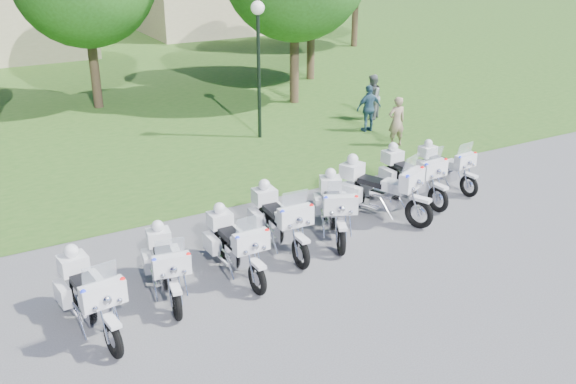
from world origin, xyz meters
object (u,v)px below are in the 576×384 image
motorcycle_5 (380,188)px  motorcycle_0 (89,294)px  motorcycle_1 (166,264)px  motorcycle_7 (445,166)px  bystander_a (396,122)px  bystander_c (369,109)px  motorcycle_3 (279,219)px  motorcycle_4 (335,207)px  motorcycle_2 (235,244)px  motorcycle_6 (411,174)px  lamp_post (258,37)px  bystander_b (372,97)px

motorcycle_5 → motorcycle_0: bearing=-11.9°
motorcycle_1 → motorcycle_0: bearing=25.5°
motorcycle_7 → bystander_a: (0.98, 3.40, 0.22)m
bystander_c → motorcycle_7: bearing=81.3°
motorcycle_5 → bystander_a: (3.72, 4.12, 0.08)m
motorcycle_0 → motorcycle_7: (10.08, 2.09, -0.09)m
motorcycle_3 → motorcycle_4: bearing=-177.7°
motorcycle_2 → motorcycle_5: motorcycle_5 is taller
motorcycle_6 → motorcycle_0: bearing=8.4°
motorcycle_2 → lamp_post: (4.53, 7.87, 2.70)m
motorcycle_7 → lamp_post: size_ratio=0.48×
motorcycle_0 → motorcycle_7: size_ratio=1.15×
motorcycle_2 → bystander_c: bearing=-141.5°
bystander_a → bystander_c: bystander_a is taller
motorcycle_1 → bystander_b: (10.62, 7.91, 0.19)m
motorcycle_6 → motorcycle_7: 1.37m
motorcycle_5 → bystander_c: (3.88, 5.86, 0.07)m
motorcycle_0 → motorcycle_2: (3.08, 0.56, -0.03)m
motorcycle_6 → bystander_a: 4.31m
motorcycle_1 → bystander_a: size_ratio=1.39×
motorcycle_1 → motorcycle_3: motorcycle_3 is taller
bystander_a → bystander_b: bearing=-103.1°
motorcycle_6 → motorcycle_7: motorcycle_6 is taller
motorcycle_0 → bystander_a: size_ratio=1.50×
motorcycle_2 → motorcycle_5: bearing=-170.0°
motorcycle_3 → motorcycle_7: (5.69, 1.00, -0.10)m
motorcycle_4 → bystander_b: size_ratio=1.37×
motorcycle_7 → motorcycle_1: bearing=5.5°
bystander_a → bystander_b: bystander_b is taller
motorcycle_0 → motorcycle_7: bearing=-174.8°
motorcycle_2 → motorcycle_7: motorcycle_2 is taller
motorcycle_2 → bystander_b: (9.11, 7.81, 0.17)m
motorcycle_3 → bystander_b: bearing=-134.3°
motorcycle_5 → lamp_post: 7.53m
motorcycle_2 → motorcycle_1: bearing=2.7°
motorcycle_0 → bystander_b: bystander_b is taller
motorcycle_1 → motorcycle_6: (7.17, 1.40, 0.04)m
motorcycle_3 → motorcycle_7: motorcycle_3 is taller
motorcycle_2 → bystander_a: (7.98, 4.93, 0.15)m
motorcycle_6 → bystander_c: same height
motorcycle_6 → motorcycle_4: bearing=11.6°
motorcycle_0 → motorcycle_4: 5.94m
motorcycle_7 → lamp_post: bearing=-74.0°
motorcycle_1 → motorcycle_5: 5.86m
motorcycle_4 → motorcycle_7: motorcycle_4 is taller
motorcycle_7 → bystander_b: size_ratio=1.28×
motorcycle_3 → bystander_c: bearing=-135.5°
motorcycle_4 → motorcycle_6: motorcycle_4 is taller
motorcycle_0 → lamp_post: bearing=-138.6°
motorcycle_2 → bystander_c: 10.53m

